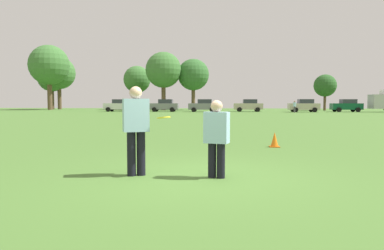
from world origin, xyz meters
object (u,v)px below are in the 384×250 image
object	(u,v)px
parked_car_center	(203,105)
bystander_sideline_watcher	(295,106)
parked_car_mid_left	(164,105)
player_thrower	(136,126)
parked_car_far_right	(347,105)
traffic_cone	(275,140)
player_defender	(217,135)
parked_car_mid_right	(249,105)
frisbee	(164,118)
parked_car_near_left	(119,105)
parked_car_near_right	(304,106)

from	to	relation	value
parked_car_center	bystander_sideline_watcher	world-z (taller)	parked_car_center
parked_car_center	parked_car_mid_left	bearing A→B (deg)	178.45
player_thrower	bystander_sideline_watcher	world-z (taller)	player_thrower
parked_car_mid_left	parked_car_center	world-z (taller)	same
parked_car_far_right	parked_car_mid_left	bearing A→B (deg)	-176.73
traffic_cone	parked_car_center	distance (m)	41.43
player_defender	parked_car_center	world-z (taller)	parked_car_center
player_defender	bystander_sideline_watcher	bearing A→B (deg)	78.73
player_defender	parked_car_mid_right	xyz separation A→B (m)	(2.73, 47.48, 0.10)
frisbee	parked_car_near_left	bearing A→B (deg)	108.55
parked_car_far_right	bystander_sideline_watcher	xyz separation A→B (m)	(-7.92, -3.75, -0.02)
parked_car_near_left	parked_car_far_right	bearing A→B (deg)	2.52
traffic_cone	parked_car_near_right	bearing A→B (deg)	77.97
parked_car_mid_left	parked_car_near_right	xyz separation A→B (m)	(20.04, 0.09, 0.00)
player_defender	traffic_cone	distance (m)	5.23
parked_car_near_left	parked_car_far_right	xyz separation A→B (m)	(33.18, 1.46, 0.00)
frisbee	bystander_sideline_watcher	world-z (taller)	bystander_sideline_watcher
parked_car_mid_right	parked_car_near_right	distance (m)	7.82
traffic_cone	parked_car_near_left	bearing A→B (deg)	113.75
player_defender	parked_car_center	xyz separation A→B (m)	(-3.82, 45.99, 0.10)
parked_car_far_right	parked_car_near_left	bearing A→B (deg)	-177.48
parked_car_mid_right	parked_car_far_right	xyz separation A→B (m)	(13.95, 0.16, 0.00)
parked_car_mid_left	bystander_sideline_watcher	world-z (taller)	parked_car_mid_left
frisbee	parked_car_near_left	distance (m)	48.67
parked_car_mid_right	parked_car_mid_left	bearing A→B (deg)	-173.81
parked_car_center	parked_car_far_right	xyz separation A→B (m)	(20.49, 1.66, 0.00)
traffic_cone	parked_car_mid_left	distance (m)	42.72
player_thrower	bystander_sideline_watcher	distance (m)	45.05
traffic_cone	parked_car_mid_left	size ratio (longest dim) A/B	0.11
traffic_cone	bystander_sideline_watcher	distance (m)	39.62
player_thrower	parked_car_near_right	distance (m)	47.73
parked_car_near_left	parked_car_mid_left	distance (m)	6.92
parked_car_near_left	player_thrower	bearing A→B (deg)	-72.06
player_thrower	parked_car_center	distance (m)	46.00
bystander_sideline_watcher	parked_car_mid_right	bearing A→B (deg)	149.27
parked_car_near_left	parked_car_mid_left	size ratio (longest dim) A/B	1.00
player_thrower	bystander_sideline_watcher	bearing A→B (deg)	76.75
parked_car_mid_left	parked_car_mid_right	xyz separation A→B (m)	(12.32, 1.34, 0.00)
frisbee	traffic_cone	xyz separation A→B (m)	(2.67, 4.89, -0.91)
traffic_cone	parked_car_mid_left	world-z (taller)	parked_car_mid_left
player_thrower	frisbee	world-z (taller)	player_thrower
parked_car_near_left	parked_car_center	distance (m)	12.69
parked_car_mid_right	bystander_sideline_watcher	distance (m)	7.01
traffic_cone	parked_car_far_right	world-z (taller)	parked_car_far_right
bystander_sideline_watcher	player_defender	bearing A→B (deg)	-101.27
parked_car_mid_right	bystander_sideline_watcher	xyz separation A→B (m)	(6.02, -3.58, -0.02)
player_defender	bystander_sideline_watcher	world-z (taller)	bystander_sideline_watcher
parked_car_mid_left	parked_car_mid_right	size ratio (longest dim) A/B	1.00
parked_car_mid_left	parked_car_center	size ratio (longest dim) A/B	1.00
parked_car_mid_left	parked_car_far_right	world-z (taller)	same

